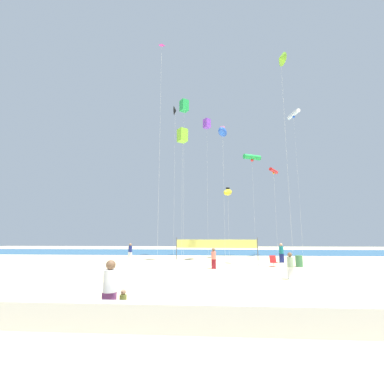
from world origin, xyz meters
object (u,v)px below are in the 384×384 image
(kite_magenta_diamond, at_px, (162,55))
(kite_green_box, at_px, (184,106))
(beachgoer_navy_shirt, at_px, (130,251))
(beachgoer_sage_shirt, at_px, (290,265))
(kite_blue_inflatable, at_px, (223,132))
(kite_white_tube, at_px, (294,115))
(beach_handbag, at_px, (260,265))
(beachgoer_teal_shirt, at_px, (281,252))
(kite_red_tube, at_px, (274,171))
(kite_black_delta, at_px, (175,111))
(kite_yellow_inflatable, at_px, (228,192))
(beachgoer_coral_shirt, at_px, (214,258))
(kite_lime_box, at_px, (182,136))
(kite_lime_delta, at_px, (281,59))
(kite_green_tube, at_px, (252,157))
(kite_violet_box, at_px, (207,124))
(trash_barrel, at_px, (299,261))
(volleyball_net, at_px, (216,244))
(folding_beach_chair, at_px, (273,261))
(toddler_figure, at_px, (123,304))
(mother_figure, at_px, (110,287))

(kite_magenta_diamond, bearing_deg, kite_green_box, 87.43)
(beachgoer_navy_shirt, height_order, beachgoer_sage_shirt, beachgoer_navy_shirt)
(kite_blue_inflatable, distance_m, kite_green_box, 10.89)
(beachgoer_sage_shirt, bearing_deg, kite_white_tube, -124.54)
(beach_handbag, distance_m, kite_blue_inflatable, 15.25)
(kite_white_tube, bearing_deg, beachgoer_teal_shirt, -117.44)
(kite_white_tube, distance_m, kite_red_tube, 9.89)
(kite_black_delta, bearing_deg, kite_yellow_inflatable, -0.94)
(beachgoer_coral_shirt, distance_m, kite_lime_box, 14.92)
(kite_black_delta, bearing_deg, kite_lime_box, -71.92)
(beach_handbag, bearing_deg, kite_red_tube, 70.57)
(kite_lime_delta, height_order, kite_green_tube, kite_lime_delta)
(kite_magenta_diamond, bearing_deg, beach_handbag, 8.59)
(kite_lime_delta, bearing_deg, kite_lime_box, 153.52)
(beachgoer_teal_shirt, relative_size, beachgoer_navy_shirt, 1.05)
(beach_handbag, bearing_deg, kite_violet_box, 109.49)
(trash_barrel, relative_size, kite_black_delta, 0.05)
(kite_blue_inflatable, bearing_deg, kite_green_box, 126.93)
(beachgoer_teal_shirt, bearing_deg, beach_handbag, 60.85)
(volleyball_net, relative_size, kite_lime_box, 0.62)
(beachgoer_coral_shirt, bearing_deg, kite_black_delta, -15.63)
(kite_blue_inflatable, bearing_deg, kite_white_tube, 39.05)
(kite_lime_delta, relative_size, kite_green_box, 0.91)
(folding_beach_chair, height_order, kite_white_tube, kite_white_tube)
(beach_handbag, relative_size, kite_green_box, 0.01)
(toddler_figure, distance_m, kite_white_tube, 38.08)
(trash_barrel, distance_m, kite_magenta_diamond, 21.68)
(beachgoer_coral_shirt, bearing_deg, kite_magenta_diamond, 47.68)
(beach_handbag, height_order, kite_magenta_diamond, kite_magenta_diamond)
(kite_magenta_diamond, relative_size, kite_violet_box, 1.06)
(kite_magenta_diamond, relative_size, kite_red_tube, 1.77)
(toddler_figure, distance_m, kite_lime_delta, 25.89)
(volleyball_net, height_order, kite_yellow_inflatable, kite_yellow_inflatable)
(mother_figure, height_order, beachgoer_coral_shirt, mother_figure)
(mother_figure, xyz_separation_m, kite_lime_box, (-0.21, 20.38, 12.74))
(mother_figure, distance_m, kite_lime_box, 24.03)
(beachgoer_teal_shirt, height_order, kite_yellow_inflatable, kite_yellow_inflatable)
(beach_handbag, xyz_separation_m, kite_green_tube, (1.69, 13.18, 13.16))
(folding_beach_chair, distance_m, kite_green_tube, 18.00)
(folding_beach_chair, bearing_deg, kite_lime_box, 129.01)
(toddler_figure, height_order, kite_white_tube, kite_white_tube)
(kite_white_tube, xyz_separation_m, kite_red_tube, (-3.76, -2.26, -8.86))
(kite_yellow_inflatable, height_order, kite_black_delta, kite_black_delta)
(beachgoer_coral_shirt, distance_m, trash_barrel, 7.31)
(beachgoer_teal_shirt, distance_m, kite_red_tube, 12.80)
(trash_barrel, distance_m, kite_green_box, 26.12)
(mother_figure, bearing_deg, kite_lime_delta, 75.37)
(volleyball_net, bearing_deg, kite_green_tube, 50.03)
(volleyball_net, relative_size, kite_yellow_inflatable, 1.04)
(kite_blue_inflatable, height_order, kite_red_tube, kite_blue_inflatable)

